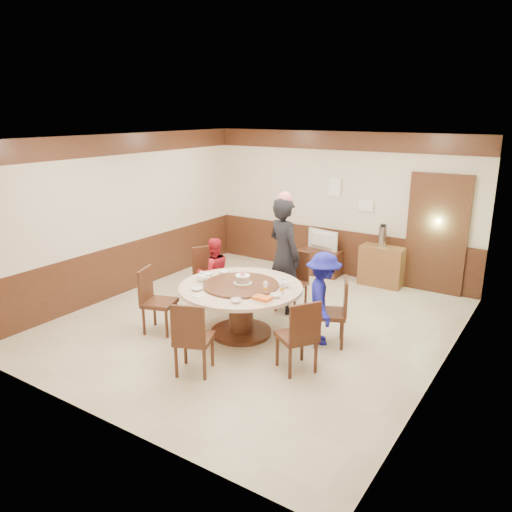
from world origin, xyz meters
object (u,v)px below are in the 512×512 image
Objects in this scene: person_blue at (323,298)px; shrimp_platter at (262,299)px; television at (321,240)px; tv_stand at (320,262)px; side_cabinet at (382,266)px; person_red at (214,273)px; person_standing at (284,255)px; banquet_table at (241,300)px; thermos at (382,236)px; birthday_cake at (243,279)px.

shrimp_platter is (-0.53, -0.74, 0.12)m from person_blue.
television is (-0.87, 3.53, -0.08)m from shrimp_platter.
tv_stand is 1.06× the size of side_cabinet.
television is at bearing -160.79° from person_red.
side_cabinet is (0.93, 2.07, -0.56)m from person_standing.
television is at bearing -4.62° from person_blue.
side_cabinet is at bearing -28.63° from person_blue.
banquet_table is 4.68× the size of thermos.
thermos is at bearing 177.70° from person_red.
tv_stand is (-0.87, 3.53, -0.53)m from shrimp_platter.
side_cabinet is at bearing 177.27° from person_red.
shrimp_platter is at bearing -33.43° from birthday_cake.
television is at bearing 103.85° from shrimp_platter.
side_cabinet is (1.27, 0.03, 0.12)m from tv_stand.
birthday_cake is 3.32m from thermos.
television is (-0.29, 3.15, -0.14)m from birthday_cake.
person_standing is 6.26× the size of shrimp_platter.
banquet_table reaches higher than side_cabinet.
thermos is (0.95, 3.22, 0.41)m from banquet_table.
person_blue reaches higher than birthday_cake.
shrimp_platter is (0.58, -0.38, -0.06)m from birthday_cake.
banquet_table is at bearing -106.46° from thermos.
birthday_cake is 0.31× the size of tv_stand.
thermos is at bearing 1.39° from tv_stand.
person_blue is at bearing 127.16° from television.
banquet_table is 2.09× the size of tv_stand.
side_cabinet is 0.57m from thermos.
television is (-0.29, 3.19, 0.17)m from banquet_table.
birthday_cake is at bearing 111.12° from person_standing.
person_red is 1.71× the size of television.
birthday_cake is (-0.05, -1.10, -0.10)m from person_standing.
person_standing is at bearing -113.45° from thermos.
person_blue is (2.11, -0.24, 0.07)m from person_red.
television is 1.31m from side_cabinet.
person_blue is 2.83m from side_cabinet.
person_blue reaches higher than banquet_table.
person_red is 2.66m from tv_stand.
shrimp_platter is 0.35× the size of tv_stand.
birthday_cake is 3.16m from television.
tv_stand is at bearing 10.51° from television.
television is (0.71, 2.54, 0.11)m from person_red.
person_red reaches higher than shrimp_platter.
banquet_table is 1.35× the size of person_blue.
banquet_table is at bearing 78.71° from person_blue.
tv_stand is (-0.29, 3.19, -0.28)m from banquet_table.
person_red is 3.94× the size of shrimp_platter.
side_cabinet is at bearing 72.91° from birthday_cake.
person_blue is 3.14m from tv_stand.
person_blue reaches higher than tv_stand.
thermos is at bearing 73.54° from banquet_table.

